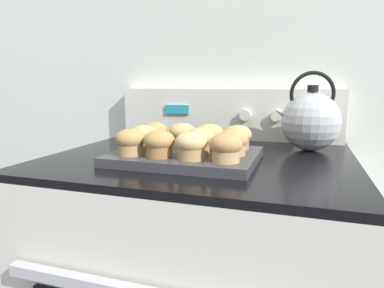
{
  "coord_description": "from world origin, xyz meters",
  "views": [
    {
      "loc": [
        0.25,
        -0.52,
        1.11
      ],
      "look_at": [
        0.0,
        0.26,
        0.96
      ],
      "focal_mm": 32.0,
      "sensor_mm": 36.0,
      "label": 1
    }
  ],
  "objects_px": {
    "muffin_r1_c0": "(144,137)",
    "muffin_r1_c2": "(201,140)",
    "muffin_r0_c0": "(130,142)",
    "muffin_r0_c2": "(191,145)",
    "muffin_r0_c3": "(226,147)",
    "muffin_r2_c1": "(182,134)",
    "muffin_r1_c3": "(233,142)",
    "muffin_r0_c1": "(159,143)",
    "muffin_pan": "(186,156)",
    "muffin_r2_c3": "(237,137)",
    "muffin_r2_c2": "(210,136)",
    "muffin_r2_c0": "(155,133)",
    "tea_kettle": "(310,120)"
  },
  "relations": [
    {
      "from": "muffin_r0_c2",
      "to": "muffin_r1_c0",
      "type": "relative_size",
      "value": 1.0
    },
    {
      "from": "muffin_r0_c2",
      "to": "muffin_r2_c2",
      "type": "height_order",
      "value": "same"
    },
    {
      "from": "muffin_pan",
      "to": "muffin_r2_c2",
      "type": "height_order",
      "value": "muffin_r2_c2"
    },
    {
      "from": "tea_kettle",
      "to": "muffin_r1_c0",
      "type": "bearing_deg",
      "value": -149.98
    },
    {
      "from": "muffin_r2_c0",
      "to": "muffin_r2_c1",
      "type": "height_order",
      "value": "same"
    },
    {
      "from": "muffin_r0_c2",
      "to": "muffin_r2_c2",
      "type": "xyz_separation_m",
      "value": [
        0.0,
        0.16,
        0.0
      ]
    },
    {
      "from": "muffin_r0_c3",
      "to": "muffin_r2_c2",
      "type": "bearing_deg",
      "value": 116.34
    },
    {
      "from": "muffin_r0_c2",
      "to": "muffin_r2_c0",
      "type": "relative_size",
      "value": 1.0
    },
    {
      "from": "muffin_pan",
      "to": "muffin_r1_c2",
      "type": "height_order",
      "value": "muffin_r1_c2"
    },
    {
      "from": "muffin_r1_c3",
      "to": "muffin_r0_c1",
      "type": "bearing_deg",
      "value": -154.64
    },
    {
      "from": "muffin_r0_c3",
      "to": "muffin_r2_c3",
      "type": "xyz_separation_m",
      "value": [
        -0.0,
        0.16,
        0.0
      ]
    },
    {
      "from": "muffin_r2_c0",
      "to": "muffin_r2_c1",
      "type": "distance_m",
      "value": 0.08
    },
    {
      "from": "muffin_r0_c1",
      "to": "muffin_r1_c3",
      "type": "bearing_deg",
      "value": 25.36
    },
    {
      "from": "muffin_pan",
      "to": "muffin_r0_c0",
      "type": "height_order",
      "value": "muffin_r0_c0"
    },
    {
      "from": "muffin_r1_c3",
      "to": "muffin_r1_c2",
      "type": "bearing_deg",
      "value": 179.72
    },
    {
      "from": "muffin_r0_c3",
      "to": "tea_kettle",
      "type": "relative_size",
      "value": 0.32
    },
    {
      "from": "muffin_r0_c3",
      "to": "muffin_r2_c1",
      "type": "bearing_deg",
      "value": 134.9
    },
    {
      "from": "muffin_r1_c0",
      "to": "muffin_r1_c2",
      "type": "xyz_separation_m",
      "value": [
        0.15,
        -0.0,
        0.0
      ]
    },
    {
      "from": "muffin_pan",
      "to": "muffin_r2_c3",
      "type": "distance_m",
      "value": 0.15
    },
    {
      "from": "muffin_r1_c2",
      "to": "muffin_r2_c1",
      "type": "relative_size",
      "value": 1.0
    },
    {
      "from": "muffin_r0_c0",
      "to": "muffin_r0_c2",
      "type": "distance_m",
      "value": 0.15
    },
    {
      "from": "muffin_r2_c2",
      "to": "tea_kettle",
      "type": "bearing_deg",
      "value": 31.97
    },
    {
      "from": "muffin_r0_c1",
      "to": "muffin_r1_c0",
      "type": "bearing_deg",
      "value": 134.92
    },
    {
      "from": "muffin_r0_c1",
      "to": "tea_kettle",
      "type": "bearing_deg",
      "value": 43.31
    },
    {
      "from": "muffin_r1_c2",
      "to": "tea_kettle",
      "type": "relative_size",
      "value": 0.32
    },
    {
      "from": "muffin_pan",
      "to": "tea_kettle",
      "type": "distance_m",
      "value": 0.38
    },
    {
      "from": "muffin_r2_c0",
      "to": "muffin_r2_c3",
      "type": "bearing_deg",
      "value": 0.53
    },
    {
      "from": "muffin_r0_c0",
      "to": "muffin_r2_c1",
      "type": "bearing_deg",
      "value": 63.95
    },
    {
      "from": "muffin_r1_c0",
      "to": "muffin_r2_c0",
      "type": "distance_m",
      "value": 0.08
    },
    {
      "from": "muffin_r1_c2",
      "to": "tea_kettle",
      "type": "xyz_separation_m",
      "value": [
        0.25,
        0.24,
        0.03
      ]
    },
    {
      "from": "muffin_r1_c2",
      "to": "muffin_r2_c2",
      "type": "distance_m",
      "value": 0.08
    },
    {
      "from": "muffin_pan",
      "to": "muffin_r0_c1",
      "type": "xyz_separation_m",
      "value": [
        -0.04,
        -0.08,
        0.04
      ]
    },
    {
      "from": "muffin_r0_c1",
      "to": "muffin_r2_c2",
      "type": "distance_m",
      "value": 0.17
    },
    {
      "from": "muffin_r0_c2",
      "to": "muffin_r1_c2",
      "type": "xyz_separation_m",
      "value": [
        -0.0,
        0.08,
        0.0
      ]
    },
    {
      "from": "muffin_r1_c2",
      "to": "muffin_r2_c0",
      "type": "xyz_separation_m",
      "value": [
        -0.16,
        0.08,
        0.0
      ]
    },
    {
      "from": "muffin_r1_c0",
      "to": "muffin_r0_c0",
      "type": "bearing_deg",
      "value": -88.22
    },
    {
      "from": "muffin_r0_c2",
      "to": "muffin_r1_c3",
      "type": "bearing_deg",
      "value": 43.71
    },
    {
      "from": "muffin_r0_c2",
      "to": "muffin_r2_c1",
      "type": "distance_m",
      "value": 0.17
    },
    {
      "from": "muffin_r1_c2",
      "to": "muffin_r0_c0",
      "type": "bearing_deg",
      "value": -153.9
    },
    {
      "from": "muffin_r1_c0",
      "to": "tea_kettle",
      "type": "relative_size",
      "value": 0.32
    },
    {
      "from": "muffin_r0_c0",
      "to": "muffin_r1_c3",
      "type": "height_order",
      "value": "same"
    },
    {
      "from": "muffin_r2_c3",
      "to": "muffin_r1_c0",
      "type": "bearing_deg",
      "value": -161.42
    },
    {
      "from": "muffin_r1_c0",
      "to": "muffin_r1_c3",
      "type": "xyz_separation_m",
      "value": [
        0.23,
        -0.0,
        0.0
      ]
    },
    {
      "from": "muffin_r2_c1",
      "to": "tea_kettle",
      "type": "xyz_separation_m",
      "value": [
        0.33,
        0.16,
        0.03
      ]
    },
    {
      "from": "muffin_r2_c0",
      "to": "muffin_r2_c2",
      "type": "relative_size",
      "value": 1.0
    },
    {
      "from": "muffin_r2_c0",
      "to": "muffin_r0_c3",
      "type": "bearing_deg",
      "value": -33.11
    },
    {
      "from": "muffin_r2_c0",
      "to": "muffin_r0_c0",
      "type": "bearing_deg",
      "value": -88.21
    },
    {
      "from": "muffin_pan",
      "to": "muffin_r0_c1",
      "type": "height_order",
      "value": "muffin_r0_c1"
    },
    {
      "from": "muffin_r0_c1",
      "to": "muffin_r2_c3",
      "type": "xyz_separation_m",
      "value": [
        0.15,
        0.15,
        0.0
      ]
    },
    {
      "from": "muffin_r0_c3",
      "to": "muffin_r0_c1",
      "type": "bearing_deg",
      "value": 179.32
    }
  ]
}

